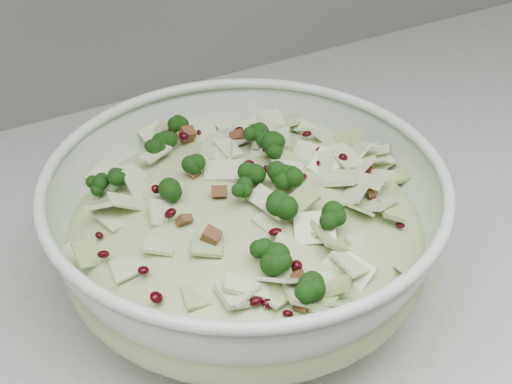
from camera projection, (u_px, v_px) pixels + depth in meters
The scene contains 3 objects.
counter at pixel (500, 344), 1.15m from camera, with size 3.60×0.60×0.90m, color silver.
mixing_bowl at pixel (246, 235), 0.57m from camera, with size 0.32×0.32×0.13m.
salad at pixel (245, 215), 0.56m from camera, with size 0.37×0.37×0.13m.
Camera 1 is at (-0.72, 1.21, 1.34)m, focal length 50.00 mm.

